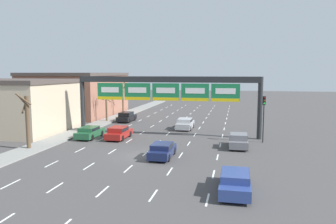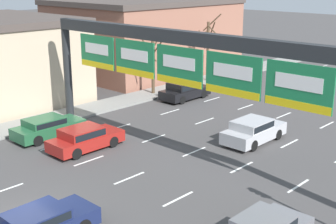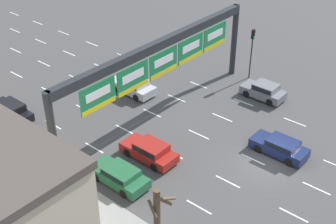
# 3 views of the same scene
# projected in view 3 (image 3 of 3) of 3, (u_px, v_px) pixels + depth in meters

# --- Properties ---
(ground_plane) EXTENTS (220.00, 220.00, 0.00)m
(ground_plane) POSITION_uv_depth(u_px,v_px,m) (265.00, 165.00, 33.89)
(ground_plane) COLOR #474444
(lane_dashes) EXTENTS (13.32, 67.00, 0.01)m
(lane_dashes) POSITION_uv_depth(u_px,v_px,m) (131.00, 103.00, 41.31)
(lane_dashes) COLOR white
(lane_dashes) RESTS_ON ground_plane
(sign_gantry) EXTENTS (21.95, 0.70, 7.00)m
(sign_gantry) POSITION_uv_depth(u_px,v_px,m) (161.00, 57.00, 36.42)
(sign_gantry) COLOR #232628
(sign_gantry) RESTS_ON ground_plane
(car_navy) EXTENTS (1.81, 4.24, 1.31)m
(car_navy) POSITION_uv_depth(u_px,v_px,m) (280.00, 146.00, 34.63)
(car_navy) COLOR #19234C
(car_navy) RESTS_ON ground_plane
(car_grey) EXTENTS (1.84, 3.93, 1.45)m
(car_grey) POSITION_uv_depth(u_px,v_px,m) (264.00, 90.00, 41.74)
(car_grey) COLOR slate
(car_grey) RESTS_ON ground_plane
(car_black) EXTENTS (1.90, 4.43, 1.48)m
(car_black) POSITION_uv_depth(u_px,v_px,m) (10.00, 110.00, 38.81)
(car_black) COLOR black
(car_black) RESTS_ON ground_plane
(car_green) EXTENTS (1.88, 4.44, 1.32)m
(car_green) POSITION_uv_depth(u_px,v_px,m) (119.00, 175.00, 31.80)
(car_green) COLOR #235B38
(car_green) RESTS_ON ground_plane
(car_red) EXTENTS (1.89, 4.41, 1.38)m
(car_red) POSITION_uv_depth(u_px,v_px,m) (150.00, 150.00, 34.15)
(car_red) COLOR maroon
(car_red) RESTS_ON ground_plane
(car_silver) EXTENTS (1.93, 4.50, 1.44)m
(car_silver) POSITION_uv_depth(u_px,v_px,m) (133.00, 85.00, 42.56)
(car_silver) COLOR #B7B7BC
(car_silver) RESTS_ON ground_plane
(traffic_light_near_gantry) EXTENTS (0.30, 0.35, 4.97)m
(traffic_light_near_gantry) POSITION_uv_depth(u_px,v_px,m) (252.00, 44.00, 43.65)
(traffic_light_near_gantry) COLOR black
(traffic_light_near_gantry) RESTS_ON ground_plane
(tree_bare_second) EXTENTS (1.48, 1.31, 5.41)m
(tree_bare_second) POSITION_uv_depth(u_px,v_px,m) (158.00, 223.00, 24.87)
(tree_bare_second) COLOR brown
(tree_bare_second) RESTS_ON sidewalk_left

